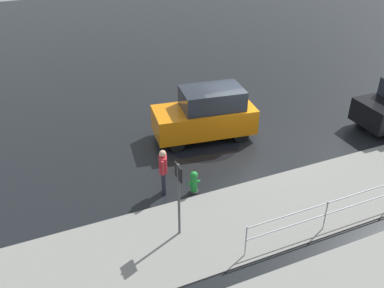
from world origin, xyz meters
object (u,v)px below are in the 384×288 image
Objects in this scene: moving_hatchback at (206,114)px; pedestrian at (163,168)px; sign_post at (179,190)px; fire_hydrant at (194,182)px.

pedestrian is at bearing 44.65° from moving_hatchback.
pedestrian is 2.11m from sign_post.
moving_hatchback is 2.53× the size of pedestrian.
pedestrian reaches higher than fire_hydrant.
moving_hatchback is at bearing -121.33° from fire_hydrant.
pedestrian is (0.90, -0.36, 0.56)m from fire_hydrant.
pedestrian is at bearing -97.82° from sign_post.
pedestrian is at bearing -21.77° from fire_hydrant.
sign_post is (3.09, 4.78, 0.55)m from moving_hatchback.
fire_hydrant is (1.91, 3.14, -0.63)m from moving_hatchback.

